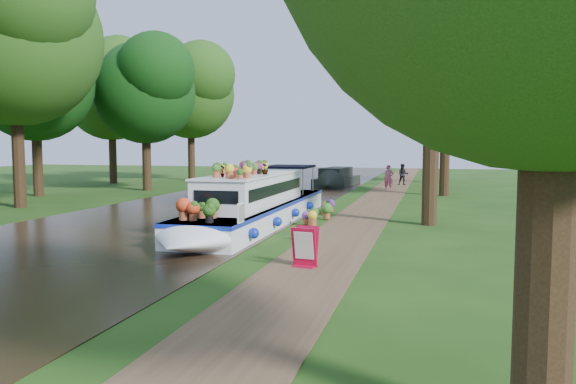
{
  "coord_description": "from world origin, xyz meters",
  "views": [
    {
      "loc": [
        3.95,
        -17.75,
        2.94
      ],
      "look_at": [
        -0.83,
        0.55,
        1.3
      ],
      "focal_mm": 35.0,
      "sensor_mm": 36.0,
      "label": 1
    }
  ],
  "objects_px": {
    "pedestrian_dark": "(403,174)",
    "pedestrian_pink": "(389,178)",
    "second_boat": "(336,179)",
    "sandwich_board": "(305,249)",
    "plant_boat": "(253,203)"
  },
  "relations": [
    {
      "from": "pedestrian_dark",
      "to": "second_boat",
      "type": "bearing_deg",
      "value": -156.79
    },
    {
      "from": "pedestrian_pink",
      "to": "pedestrian_dark",
      "type": "distance_m",
      "value": 5.35
    },
    {
      "from": "pedestrian_dark",
      "to": "pedestrian_pink",
      "type": "bearing_deg",
      "value": -95.91
    },
    {
      "from": "plant_boat",
      "to": "pedestrian_dark",
      "type": "distance_m",
      "value": 21.62
    },
    {
      "from": "plant_boat",
      "to": "second_boat",
      "type": "distance_m",
      "value": 19.36
    },
    {
      "from": "sandwich_board",
      "to": "pedestrian_pink",
      "type": "height_order",
      "value": "pedestrian_pink"
    },
    {
      "from": "plant_boat",
      "to": "pedestrian_dark",
      "type": "relative_size",
      "value": 9.06
    },
    {
      "from": "plant_boat",
      "to": "second_boat",
      "type": "relative_size",
      "value": 2.0
    },
    {
      "from": "plant_boat",
      "to": "second_boat",
      "type": "height_order",
      "value": "plant_boat"
    },
    {
      "from": "plant_boat",
      "to": "sandwich_board",
      "type": "xyz_separation_m",
      "value": [
        3.28,
        -6.02,
        -0.39
      ]
    },
    {
      "from": "plant_boat",
      "to": "pedestrian_pink",
      "type": "xyz_separation_m",
      "value": [
        3.51,
        15.92,
        -0.02
      ]
    },
    {
      "from": "second_boat",
      "to": "pedestrian_dark",
      "type": "height_order",
      "value": "pedestrian_dark"
    },
    {
      "from": "pedestrian_pink",
      "to": "pedestrian_dark",
      "type": "relative_size",
      "value": 1.07
    },
    {
      "from": "second_boat",
      "to": "pedestrian_pink",
      "type": "bearing_deg",
      "value": -35.38
    },
    {
      "from": "second_boat",
      "to": "sandwich_board",
      "type": "relative_size",
      "value": 7.12
    }
  ]
}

